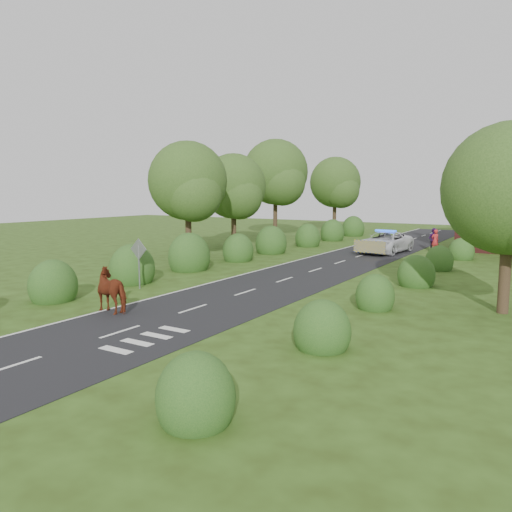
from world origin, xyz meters
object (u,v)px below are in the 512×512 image
Objects in this scene: cow at (114,293)px; police_van at (385,242)px; pedestrian_red at (435,241)px; road_sign at (139,256)px; pedestrian_purple at (433,239)px.

police_van is at bearing 172.88° from cow.
police_van is 3.46× the size of pedestrian_red.
police_van reaches higher than pedestrian_red.
road_sign reaches higher than pedestrian_red.
cow is 1.16× the size of pedestrian_purple.
road_sign reaches higher than pedestrian_purple.
road_sign reaches higher than police_van.
police_van is 4.21m from pedestrian_red.
police_van is 3.42× the size of pedestrian_purple.
road_sign is 21.77m from police_van.
cow is 0.34× the size of police_van.
cow is at bearing 95.78° from pedestrian_purple.
road_sign is at bearing 88.49° from pedestrian_purple.
pedestrian_purple is at bearing 70.39° from road_sign.
pedestrian_purple is (-0.37, 1.15, 0.01)m from pedestrian_red.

